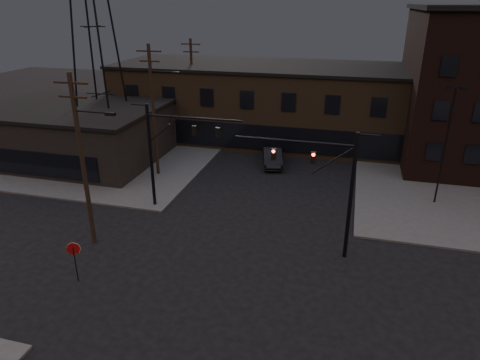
% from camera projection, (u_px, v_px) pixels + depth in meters
% --- Properties ---
extents(ground, '(140.00, 140.00, 0.00)m').
position_uv_depth(ground, '(223.00, 282.00, 24.15)').
color(ground, black).
rests_on(ground, ground).
extents(sidewalk_nw, '(30.00, 30.00, 0.15)m').
position_uv_depth(sidewalk_nw, '(96.00, 139.00, 48.96)').
color(sidewalk_nw, '#474744').
rests_on(sidewalk_nw, ground).
extents(building_row, '(40.00, 12.00, 8.00)m').
position_uv_depth(building_row, '(296.00, 105.00, 47.55)').
color(building_row, '#483A26').
rests_on(building_row, ground).
extents(building_left, '(16.00, 12.00, 5.00)m').
position_uv_depth(building_left, '(77.00, 135.00, 42.20)').
color(building_left, black).
rests_on(building_left, ground).
extents(traffic_signal_near, '(7.12, 0.24, 8.00)m').
position_uv_depth(traffic_signal_near, '(332.00, 182.00, 24.97)').
color(traffic_signal_near, black).
rests_on(traffic_signal_near, ground).
extents(traffic_signal_far, '(7.12, 0.24, 8.00)m').
position_uv_depth(traffic_signal_far, '(166.00, 146.00, 30.94)').
color(traffic_signal_far, black).
rests_on(traffic_signal_far, ground).
extents(stop_sign, '(0.72, 0.33, 2.48)m').
position_uv_depth(stop_sign, '(74.00, 253.00, 23.57)').
color(stop_sign, black).
rests_on(stop_sign, ground).
extents(utility_pole_near, '(3.70, 0.28, 11.00)m').
position_uv_depth(utility_pole_near, '(83.00, 158.00, 25.91)').
color(utility_pole_near, black).
rests_on(utility_pole_near, ground).
extents(utility_pole_mid, '(3.70, 0.28, 11.50)m').
position_uv_depth(utility_pole_mid, '(154.00, 109.00, 36.74)').
color(utility_pole_mid, black).
rests_on(utility_pole_mid, ground).
extents(utility_pole_far, '(2.20, 0.28, 11.00)m').
position_uv_depth(utility_pole_far, '(192.00, 87.00, 47.82)').
color(utility_pole_far, black).
rests_on(utility_pole_far, ground).
extents(transmission_tower, '(7.00, 7.00, 25.00)m').
position_uv_depth(transmission_tower, '(93.00, 26.00, 39.64)').
color(transmission_tower, black).
rests_on(transmission_tower, ground).
extents(lot_light_a, '(1.50, 0.28, 9.14)m').
position_uv_depth(lot_light_a, '(447.00, 136.00, 31.40)').
color(lot_light_a, black).
rests_on(lot_light_a, ground).
extents(parked_car_lot_a, '(5.16, 2.36, 1.72)m').
position_uv_depth(parked_car_lot_a, '(441.00, 158.00, 40.31)').
color(parked_car_lot_a, black).
rests_on(parked_car_lot_a, sidewalk_ne).
extents(parked_car_lot_b, '(4.45, 2.28, 1.24)m').
position_uv_depth(parked_car_lot_b, '(470.00, 166.00, 39.03)').
color(parked_car_lot_b, '#AFAFB1').
rests_on(parked_car_lot_b, sidewalk_ne).
extents(car_crossing, '(2.90, 5.25, 1.64)m').
position_uv_depth(car_crossing, '(272.00, 157.00, 41.20)').
color(car_crossing, black).
rests_on(car_crossing, ground).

